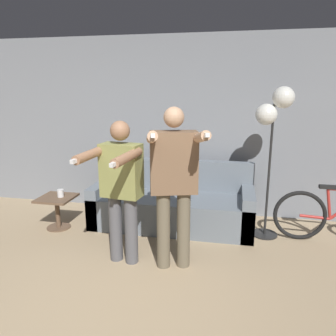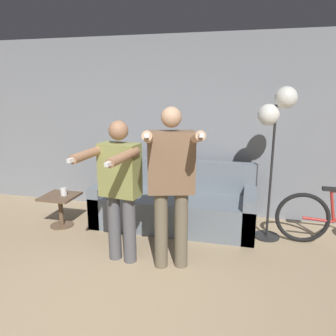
% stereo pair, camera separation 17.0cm
% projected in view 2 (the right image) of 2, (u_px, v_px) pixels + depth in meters
% --- Properties ---
extents(ground_plane, '(16.00, 16.00, 0.00)m').
position_uv_depth(ground_plane, '(60.00, 329.00, 2.59)').
color(ground_plane, tan).
extents(wall_back, '(10.00, 0.05, 2.60)m').
position_uv_depth(wall_back, '(157.00, 126.00, 4.93)').
color(wall_back, gray).
rests_on(wall_back, ground_plane).
extents(couch, '(2.17, 0.84, 0.86)m').
position_uv_depth(couch, '(175.00, 205.00, 4.52)').
color(couch, slate).
rests_on(couch, ground_plane).
extents(person_left, '(0.55, 0.72, 1.54)m').
position_uv_depth(person_left, '(119.00, 184.00, 3.42)').
color(person_left, '#56565B').
rests_on(person_left, ground_plane).
extents(person_right, '(0.65, 0.77, 1.68)m').
position_uv_depth(person_right, '(171.00, 178.00, 3.27)').
color(person_right, '#6B604C').
rests_on(person_right, ground_plane).
extents(cat, '(0.40, 0.11, 0.16)m').
position_uv_depth(cat, '(180.00, 155.00, 4.66)').
color(cat, tan).
rests_on(cat, couch).
extents(floor_lamp, '(0.44, 0.32, 1.88)m').
position_uv_depth(floor_lamp, '(276.00, 117.00, 3.84)').
color(floor_lamp, black).
rests_on(floor_lamp, ground_plane).
extents(side_table, '(0.45, 0.45, 0.44)m').
position_uv_depth(side_table, '(60.00, 204.00, 4.47)').
color(side_table, brown).
rests_on(side_table, ground_plane).
extents(cup, '(0.08, 0.08, 0.10)m').
position_uv_depth(cup, '(64.00, 192.00, 4.43)').
color(cup, white).
rests_on(cup, side_table).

